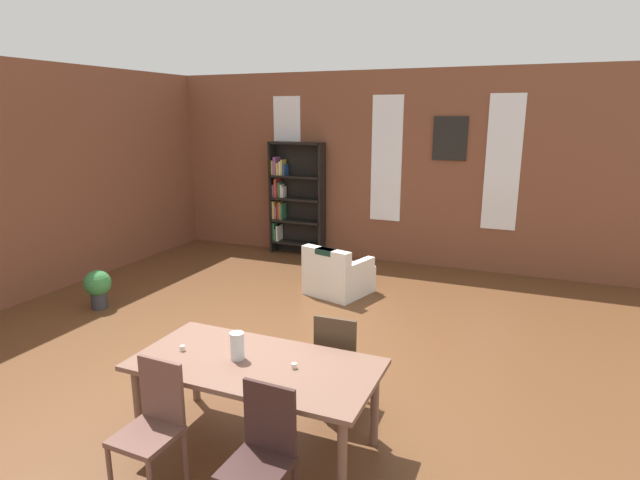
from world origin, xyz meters
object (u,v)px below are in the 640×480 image
object	(u,v)px
potted_plant_by_shelf	(98,286)
dining_table	(256,371)
dining_chair_far_right	(339,360)
dining_chair_near_right	(262,454)
armchair_white	(337,276)
bookshelf_tall	(293,197)
dining_chair_near_left	(153,423)
vase_on_table	(237,346)

from	to	relation	value
potted_plant_by_shelf	dining_table	bearing A→B (deg)	-27.22
dining_chair_far_right	dining_chair_near_right	world-z (taller)	same
armchair_white	dining_chair_far_right	bearing A→B (deg)	-68.91
dining_chair_near_right	bookshelf_tall	distance (m)	6.82
dining_chair_far_right	dining_chair_near_left	size ratio (longest dim) A/B	1.00
dining_chair_far_right	potted_plant_by_shelf	bearing A→B (deg)	164.31
vase_on_table	dining_chair_near_left	world-z (taller)	vase_on_table
dining_chair_near_left	potted_plant_by_shelf	world-z (taller)	dining_chair_near_left
dining_chair_far_right	armchair_white	distance (m)	3.18
dining_chair_near_left	dining_table	bearing A→B (deg)	58.22
dining_table	bookshelf_tall	world-z (taller)	bookshelf_tall
vase_on_table	potted_plant_by_shelf	world-z (taller)	vase_on_table
dining_table	vase_on_table	bearing A→B (deg)	-180.00
dining_chair_near_right	potted_plant_by_shelf	size ratio (longest dim) A/B	1.75
dining_table	armchair_white	size ratio (longest dim) A/B	1.97
bookshelf_tall	dining_chair_far_right	bearing A→B (deg)	-60.27
bookshelf_tall	armchair_white	size ratio (longest dim) A/B	2.15
potted_plant_by_shelf	bookshelf_tall	bearing A→B (deg)	71.43
dining_chair_far_right	armchair_white	bearing A→B (deg)	111.09
dining_chair_far_right	potted_plant_by_shelf	world-z (taller)	dining_chair_far_right
dining_table	dining_chair_near_right	bearing A→B (deg)	-57.93
armchair_white	bookshelf_tall	bearing A→B (deg)	130.95
bookshelf_tall	armchair_white	xyz separation A→B (m)	(1.60, -1.85, -0.81)
dining_chair_near_left	armchair_white	size ratio (longest dim) A/B	0.96
dining_table	potted_plant_by_shelf	bearing A→B (deg)	152.78
dining_chair_far_right	dining_chair_near_right	distance (m)	1.41
dining_chair_far_right	dining_chair_near_left	bearing A→B (deg)	-121.91
dining_chair_far_right	armchair_white	xyz separation A→B (m)	(-1.14, 2.96, -0.23)
vase_on_table	dining_chair_near_right	size ratio (longest dim) A/B	0.23
armchair_white	vase_on_table	bearing A→B (deg)	-81.61
vase_on_table	armchair_white	bearing A→B (deg)	98.39
armchair_white	dining_table	bearing A→B (deg)	-79.17
vase_on_table	dining_chair_near_right	bearing A→B (deg)	-49.49
dining_table	dining_chair_near_right	size ratio (longest dim) A/B	2.05
potted_plant_by_shelf	armchair_white	bearing A→B (deg)	32.91
dining_table	dining_chair_far_right	size ratio (longest dim) A/B	2.05
dining_table	bookshelf_tall	xyz separation A→B (m)	(-2.30, 5.51, 0.43)
dining_table	dining_chair_near_left	distance (m)	0.84
dining_chair_near_right	dining_chair_near_left	world-z (taller)	same
dining_chair_near_left	bookshelf_tall	world-z (taller)	bookshelf_tall
bookshelf_tall	dining_chair_near_left	bearing A→B (deg)	-73.26
dining_chair_near_left	armchair_white	world-z (taller)	dining_chair_near_left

